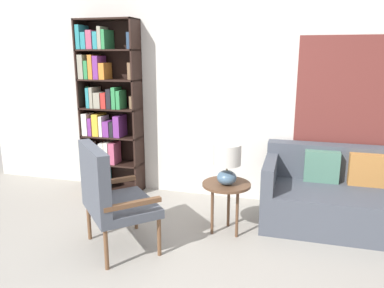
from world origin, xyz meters
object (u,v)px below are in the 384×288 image
at_px(bookshelf, 105,109).
at_px(side_table, 226,189).
at_px(couch, 343,197).
at_px(table_lamp, 227,161).
at_px(armchair, 108,192).

relative_size(bookshelf, side_table, 4.16).
distance_m(couch, side_table, 1.26).
height_order(couch, table_lamp, table_lamp).
xyz_separation_m(side_table, table_lamp, (0.01, -0.04, 0.30)).
height_order(armchair, side_table, armchair).
bearing_deg(bookshelf, couch, -5.57).
bearing_deg(table_lamp, armchair, -147.79).
xyz_separation_m(couch, table_lamp, (-1.13, -0.55, 0.46)).
relative_size(bookshelf, table_lamp, 5.38).
bearing_deg(table_lamp, couch, 26.05).
height_order(armchair, couch, armchair).
bearing_deg(side_table, table_lamp, -79.06).
height_order(bookshelf, couch, bookshelf).
xyz_separation_m(bookshelf, couch, (2.86, -0.28, -0.77)).
relative_size(armchair, side_table, 1.90).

